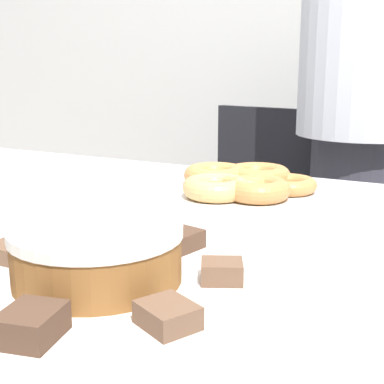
{
  "coord_description": "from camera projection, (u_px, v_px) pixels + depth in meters",
  "views": [
    {
      "loc": [
        0.38,
        -0.71,
        1.02
      ],
      "look_at": [
        0.01,
        -0.01,
        0.84
      ],
      "focal_mm": 50.0,
      "sensor_mm": 36.0,
      "label": 1
    }
  ],
  "objects": [
    {
      "name": "donut_4",
      "position": [
        256.0,
        175.0,
        1.09
      ],
      "size": [
        0.13,
        0.13,
        0.04
      ],
      "color": "#C68447",
      "rests_on": "plate_donuts"
    },
    {
      "name": "donut_5",
      "position": [
        216.0,
        175.0,
        1.09
      ],
      "size": [
        0.13,
        0.13,
        0.04
      ],
      "color": "#D18E4C",
      "rests_on": "plate_donuts"
    },
    {
      "name": "plate_cake",
      "position": [
        99.0,
        284.0,
        0.6
      ],
      "size": [
        0.37,
        0.37,
        0.01
      ],
      "color": "white",
      "rests_on": "table"
    },
    {
      "name": "table",
      "position": [
        188.0,
        274.0,
        0.85
      ],
      "size": [
        1.93,
        0.95,
        0.78
      ],
      "color": "silver",
      "rests_on": "ground_plane"
    },
    {
      "name": "plate_donuts",
      "position": [
        246.0,
        194.0,
        1.04
      ],
      "size": [
        0.33,
        0.33,
        0.01
      ],
      "color": "white",
      "rests_on": "table"
    },
    {
      "name": "frosted_cake",
      "position": [
        97.0,
        253.0,
        0.6
      ],
      "size": [
        0.19,
        0.19,
        0.06
      ],
      "color": "brown",
      "rests_on": "plate_cake"
    },
    {
      "name": "donut_2",
      "position": [
        257.0,
        189.0,
        0.97
      ],
      "size": [
        0.12,
        0.12,
        0.04
      ],
      "color": "#C68447",
      "rests_on": "plate_donuts"
    },
    {
      "name": "lamington_3",
      "position": [
        8.0,
        252.0,
        0.66
      ],
      "size": [
        0.05,
        0.04,
        0.02
      ],
      "rotation": [
        0.0,
        0.0,
        3.14
      ],
      "color": "brown",
      "rests_on": "plate_cake"
    },
    {
      "name": "office_chair_left",
      "position": [
        242.0,
        248.0,
        1.82
      ],
      "size": [
        0.51,
        0.51,
        0.89
      ],
      "rotation": [
        0.0,
        0.0,
        -0.19
      ],
      "color": "black",
      "rests_on": "ground_plane"
    },
    {
      "name": "donut_1",
      "position": [
        216.0,
        188.0,
        0.98
      ],
      "size": [
        0.12,
        0.12,
        0.04
      ],
      "color": "#E5AD66",
      "rests_on": "plate_donuts"
    },
    {
      "name": "lamington_5",
      "position": [
        31.0,
        324.0,
        0.47
      ],
      "size": [
        0.06,
        0.07,
        0.03
      ],
      "rotation": [
        0.0,
        0.0,
        4.94
      ],
      "color": "#513828",
      "rests_on": "plate_cake"
    },
    {
      "name": "lamington_0",
      "position": [
        222.0,
        271.0,
        0.6
      ],
      "size": [
        0.06,
        0.06,
        0.02
      ],
      "rotation": [
        0.0,
        0.0,
        0.45
      ],
      "color": "brown",
      "rests_on": "plate_cake"
    },
    {
      "name": "donut_0",
      "position": [
        247.0,
        182.0,
        1.03
      ],
      "size": [
        0.12,
        0.12,
        0.04
      ],
      "color": "#D18E4C",
      "rests_on": "plate_donuts"
    },
    {
      "name": "lamington_2",
      "position": [
        96.0,
        232.0,
        0.73
      ],
      "size": [
        0.07,
        0.07,
        0.03
      ],
      "rotation": [
        0.0,
        0.0,
        2.25
      ],
      "color": "#513828",
      "rests_on": "plate_cake"
    },
    {
      "name": "lamington_6",
      "position": [
        168.0,
        315.0,
        0.49
      ],
      "size": [
        0.07,
        0.06,
        0.02
      ],
      "rotation": [
        0.0,
        0.0,
        5.84
      ],
      "color": "brown",
      "rests_on": "plate_cake"
    },
    {
      "name": "person_standing",
      "position": [
        364.0,
        116.0,
        1.55
      ],
      "size": [
        0.39,
        0.39,
        1.69
      ],
      "color": "#383842",
      "rests_on": "ground_plane"
    },
    {
      "name": "lamington_1",
      "position": [
        180.0,
        240.0,
        0.7
      ],
      "size": [
        0.06,
        0.06,
        0.02
      ],
      "rotation": [
        0.0,
        0.0,
        1.35
      ],
      "color": "#513828",
      "rests_on": "plate_cake"
    },
    {
      "name": "donut_3",
      "position": [
        288.0,
        185.0,
        1.02
      ],
      "size": [
        0.11,
        0.11,
        0.03
      ],
      "color": "#C68447",
      "rests_on": "plate_donuts"
    }
  ]
}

